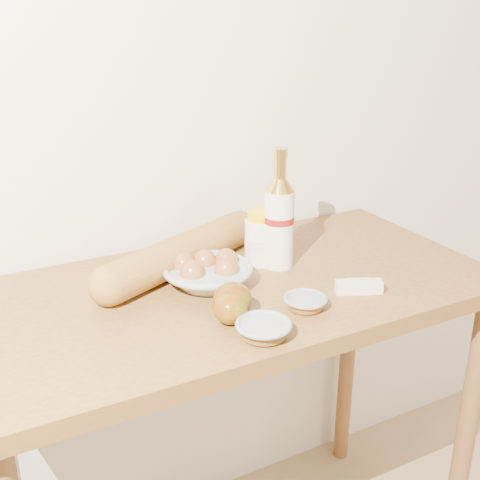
{
  "coord_description": "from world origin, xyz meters",
  "views": [
    {
      "loc": [
        -0.56,
        0.08,
        1.5
      ],
      "look_at": [
        0.0,
        1.15,
        1.02
      ],
      "focal_mm": 45.0,
      "sensor_mm": 36.0,
      "label": 1
    }
  ],
  "objects_px": {
    "table": "(234,332)",
    "bourbon_bottle": "(279,220)",
    "cream_bottle": "(259,239)",
    "egg_bowl": "(208,272)",
    "baguette": "(182,253)"
  },
  "relations": [
    {
      "from": "cream_bottle",
      "to": "table",
      "type": "bearing_deg",
      "value": -135.77
    },
    {
      "from": "table",
      "to": "cream_bottle",
      "type": "distance_m",
      "value": 0.23
    },
    {
      "from": "bourbon_bottle",
      "to": "baguette",
      "type": "height_order",
      "value": "bourbon_bottle"
    },
    {
      "from": "egg_bowl",
      "to": "baguette",
      "type": "height_order",
      "value": "baguette"
    },
    {
      "from": "table",
      "to": "bourbon_bottle",
      "type": "distance_m",
      "value": 0.29
    },
    {
      "from": "bourbon_bottle",
      "to": "egg_bowl",
      "type": "xyz_separation_m",
      "value": [
        -0.2,
        -0.01,
        -0.09
      ]
    },
    {
      "from": "baguette",
      "to": "cream_bottle",
      "type": "bearing_deg",
      "value": -39.09
    },
    {
      "from": "table",
      "to": "bourbon_bottle",
      "type": "height_order",
      "value": "bourbon_bottle"
    },
    {
      "from": "table",
      "to": "cream_bottle",
      "type": "height_order",
      "value": "cream_bottle"
    },
    {
      "from": "bourbon_bottle",
      "to": "egg_bowl",
      "type": "relative_size",
      "value": 1.17
    },
    {
      "from": "table",
      "to": "cream_bottle",
      "type": "bearing_deg",
      "value": 36.16
    },
    {
      "from": "cream_bottle",
      "to": "egg_bowl",
      "type": "height_order",
      "value": "cream_bottle"
    },
    {
      "from": "table",
      "to": "egg_bowl",
      "type": "xyz_separation_m",
      "value": [
        -0.05,
        0.03,
        0.15
      ]
    },
    {
      "from": "egg_bowl",
      "to": "table",
      "type": "bearing_deg",
      "value": -30.41
    },
    {
      "from": "table",
      "to": "egg_bowl",
      "type": "distance_m",
      "value": 0.16
    }
  ]
}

